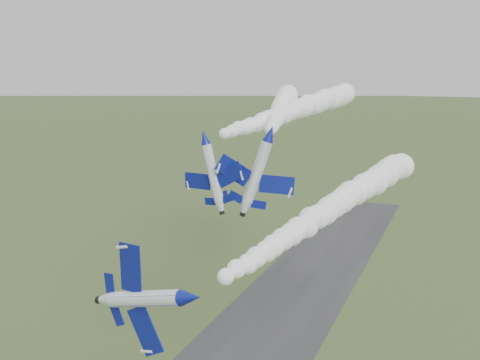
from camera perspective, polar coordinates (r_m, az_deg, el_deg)
name	(u,v)px	position (r m, az deg, el deg)	size (l,w,h in m)	color
jet_lead	(190,298)	(51.59, -5.34, -12.43)	(5.31, 14.21, 11.37)	white
smoke_trail_jet_lead	(339,203)	(80.64, 10.51, -2.48)	(4.97, 63.78, 4.97)	white
jet_pair_left	(204,137)	(79.49, -3.86, 4.56)	(10.56, 12.93, 3.95)	white
smoke_trail_jet_pair_left	(298,109)	(108.67, 6.24, 7.55)	(5.18, 61.09, 5.18)	white
jet_pair_right	(270,134)	(76.88, 3.24, 4.97)	(11.45, 13.91, 4.60)	white
smoke_trail_jet_pair_right	(282,108)	(115.62, 4.48, 7.67)	(5.31, 70.71, 5.31)	white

